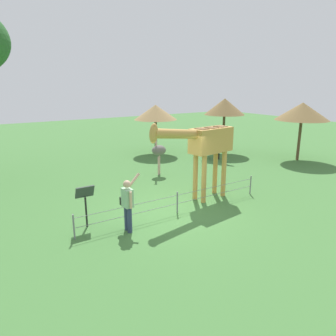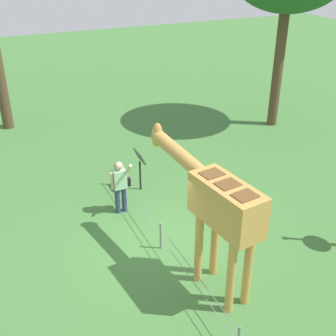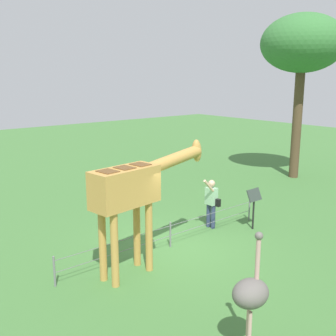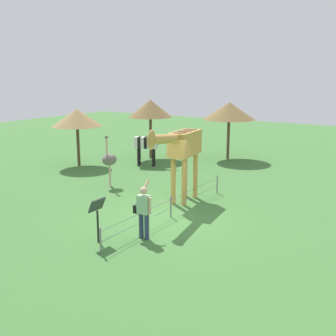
% 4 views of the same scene
% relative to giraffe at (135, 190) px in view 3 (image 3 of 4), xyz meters
% --- Properties ---
extents(ground_plane, '(60.00, 60.00, 0.00)m').
position_rel_giraffe_xyz_m(ground_plane, '(1.60, 0.44, -2.11)').
color(ground_plane, '#427538').
extents(giraffe, '(3.71, 0.96, 3.08)m').
position_rel_giraffe_xyz_m(giraffe, '(0.00, 0.00, 0.00)').
color(giraffe, '#C69347').
rests_on(giraffe, ground_plane).
extents(visitor, '(0.64, 0.58, 1.70)m').
position_rel_giraffe_xyz_m(visitor, '(3.58, 0.89, -1.21)').
color(visitor, navy).
rests_on(visitor, ground_plane).
extents(ostrich, '(0.70, 0.56, 2.25)m').
position_rel_giraffe_xyz_m(ostrich, '(-0.32, -3.83, -0.94)').
color(ostrich, '#CC9E93').
rests_on(ostrich, ground_plane).
extents(tree_northeast, '(3.77, 3.77, 7.56)m').
position_rel_giraffe_xyz_m(tree_northeast, '(11.52, 3.06, 4.03)').
color(tree_northeast, brown).
rests_on(tree_northeast, ground_plane).
extents(info_sign, '(0.56, 0.21, 1.32)m').
position_rel_giraffe_xyz_m(info_sign, '(4.53, -0.05, -1.17)').
color(info_sign, black).
rests_on(info_sign, ground_plane).
extents(wire_fence, '(7.05, 0.05, 0.75)m').
position_rel_giraffe_xyz_m(wire_fence, '(1.60, 0.56, -1.71)').
color(wire_fence, slate).
rests_on(wire_fence, ground_plane).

